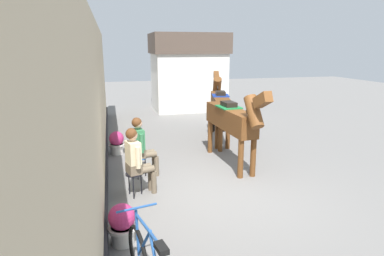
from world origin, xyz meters
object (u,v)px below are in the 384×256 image
at_px(seated_visitor_near, 137,158).
at_px(seated_visitor_far, 141,144).
at_px(flower_planter_nearest, 122,223).
at_px(flower_planter_farthest, 117,142).
at_px(saddled_horse_far, 220,103).
at_px(saddled_horse_near, 232,120).

xyz_separation_m(seated_visitor_near, seated_visitor_far, (0.18, 0.94, 0.00)).
bearing_deg(flower_planter_nearest, flower_planter_farthest, 89.54).
xyz_separation_m(saddled_horse_far, flower_planter_farthest, (-3.25, -0.82, -0.82)).
relative_size(saddled_horse_far, flower_planter_farthest, 4.60).
height_order(saddled_horse_far, flower_planter_nearest, saddled_horse_far).
bearing_deg(saddled_horse_far, seated_visitor_near, -129.12).
relative_size(seated_visitor_near, flower_planter_nearest, 2.17).
xyz_separation_m(seated_visitor_far, saddled_horse_far, (2.74, 2.65, 0.38)).
bearing_deg(saddled_horse_near, saddled_horse_far, 78.41).
bearing_deg(saddled_horse_near, seated_visitor_near, -153.87).
relative_size(saddled_horse_near, flower_planter_nearest, 4.69).
bearing_deg(seated_visitor_far, flower_planter_nearest, -102.03).
bearing_deg(flower_planter_farthest, flower_planter_nearest, -90.46).
bearing_deg(seated_visitor_near, flower_planter_nearest, -102.64).
height_order(seated_visitor_near, saddled_horse_far, saddled_horse_far).
bearing_deg(saddled_horse_far, seated_visitor_far, -135.90).
bearing_deg(seated_visitor_far, saddled_horse_near, 6.47).
xyz_separation_m(saddled_horse_far, flower_planter_nearest, (-3.29, -5.22, -0.82)).
xyz_separation_m(seated_visitor_near, flower_planter_nearest, (-0.37, -1.63, -0.44)).
xyz_separation_m(seated_visitor_near, flower_planter_farthest, (-0.33, 2.77, -0.44)).
xyz_separation_m(saddled_horse_near, flower_planter_nearest, (-2.79, -2.82, -0.82)).
relative_size(seated_visitor_near, seated_visitor_far, 1.00).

